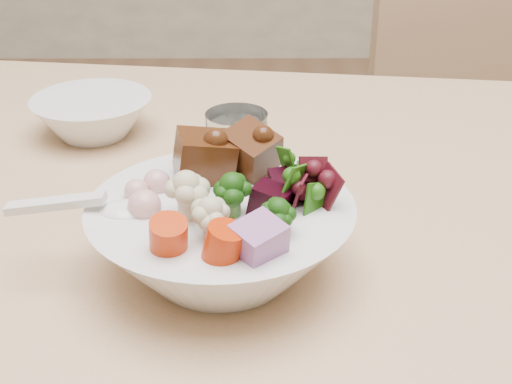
# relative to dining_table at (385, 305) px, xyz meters

# --- Properties ---
(dining_table) EXTENTS (1.77, 1.14, 0.78)m
(dining_table) POSITION_rel_dining_table_xyz_m (0.00, 0.00, 0.00)
(dining_table) COLOR tan
(dining_table) RESTS_ON ground
(chair_far) EXTENTS (0.48, 0.48, 0.88)m
(chair_far) POSITION_rel_dining_table_xyz_m (0.31, 0.63, -0.20)
(chair_far) COLOR tan
(chair_far) RESTS_ON ground
(food_bowl) EXTENTS (0.23, 0.23, 0.12)m
(food_bowl) POSITION_rel_dining_table_xyz_m (-0.16, -0.05, 0.12)
(food_bowl) COLOR silver
(food_bowl) RESTS_ON dining_table
(soup_spoon) EXTENTS (0.12, 0.04, 0.02)m
(soup_spoon) POSITION_rel_dining_table_xyz_m (-0.25, -0.06, 0.15)
(soup_spoon) COLOR silver
(soup_spoon) RESTS_ON food_bowl
(water_glass) EXTENTS (0.06, 0.06, 0.10)m
(water_glass) POSITION_rel_dining_table_xyz_m (-0.15, 0.06, 0.13)
(water_glass) COLOR white
(water_glass) RESTS_ON dining_table
(side_bowl) EXTENTS (0.15, 0.15, 0.05)m
(side_bowl) POSITION_rel_dining_table_xyz_m (-0.33, 0.24, 0.10)
(side_bowl) COLOR silver
(side_bowl) RESTS_ON dining_table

